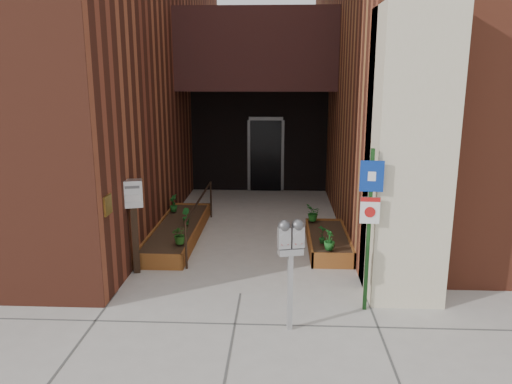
# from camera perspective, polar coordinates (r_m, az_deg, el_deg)

# --- Properties ---
(ground) EXTENTS (80.00, 80.00, 0.00)m
(ground) POSITION_cam_1_polar(r_m,az_deg,el_deg) (8.16, -1.81, -11.53)
(ground) COLOR #9E9991
(ground) RESTS_ON ground
(architecture) EXTENTS (20.00, 14.60, 10.00)m
(architecture) POSITION_cam_1_polar(r_m,az_deg,el_deg) (14.37, -0.46, 19.59)
(architecture) COLOR maroon
(architecture) RESTS_ON ground
(planter_left) EXTENTS (0.90, 3.60, 0.30)m
(planter_left) POSITION_cam_1_polar(r_m,az_deg,el_deg) (10.82, -8.92, -4.54)
(planter_left) COLOR brown
(planter_left) RESTS_ON ground
(planter_right) EXTENTS (0.80, 2.20, 0.30)m
(planter_right) POSITION_cam_1_polar(r_m,az_deg,el_deg) (10.18, 8.23, -5.68)
(planter_right) COLOR brown
(planter_right) RESTS_ON ground
(handrail) EXTENTS (0.04, 3.34, 0.90)m
(handrail) POSITION_cam_1_polar(r_m,az_deg,el_deg) (10.51, -6.42, -1.51)
(handrail) COLOR black
(handrail) RESTS_ON ground
(parking_meter) EXTENTS (0.37, 0.21, 1.58)m
(parking_meter) POSITION_cam_1_polar(r_m,az_deg,el_deg) (6.66, 3.99, -6.11)
(parking_meter) COLOR #AFAFB1
(parking_meter) RESTS_ON ground
(sign_post) EXTENTS (0.33, 0.09, 2.43)m
(sign_post) POSITION_cam_1_polar(r_m,az_deg,el_deg) (7.30, 12.86, -2.42)
(sign_post) COLOR #173E16
(sign_post) RESTS_ON ground
(payment_dropbox) EXTENTS (0.39, 0.33, 1.67)m
(payment_dropbox) POSITION_cam_1_polar(r_m,az_deg,el_deg) (8.83, -13.84, -1.62)
(payment_dropbox) COLOR black
(payment_dropbox) RESTS_ON ground
(shrub_left_a) EXTENTS (0.44, 0.44, 0.37)m
(shrub_left_a) POSITION_cam_1_polar(r_m,az_deg,el_deg) (9.54, -8.65, -4.80)
(shrub_left_a) COLOR #215418
(shrub_left_a) RESTS_ON planter_left
(shrub_left_b) EXTENTS (0.27, 0.27, 0.35)m
(shrub_left_b) POSITION_cam_1_polar(r_m,az_deg,el_deg) (10.73, -8.05, -2.75)
(shrub_left_b) COLOR #195A1F
(shrub_left_b) RESTS_ON planter_left
(shrub_left_c) EXTENTS (0.26, 0.26, 0.33)m
(shrub_left_c) POSITION_cam_1_polar(r_m,az_deg,el_deg) (11.75, -9.42, -1.42)
(shrub_left_c) COLOR #164F19
(shrub_left_c) RESTS_ON planter_left
(shrub_left_d) EXTENTS (0.30, 0.30, 0.41)m
(shrub_left_d) POSITION_cam_1_polar(r_m,az_deg,el_deg) (11.75, -9.40, -1.22)
(shrub_left_d) COLOR #1B5E1F
(shrub_left_d) RESTS_ON planter_left
(shrub_right_a) EXTENTS (0.25, 0.25, 0.37)m
(shrub_right_a) POSITION_cam_1_polar(r_m,az_deg,el_deg) (9.21, 8.38, -5.43)
(shrub_right_a) COLOR #19581E
(shrub_right_a) RESTS_ON planter_right
(shrub_right_b) EXTENTS (0.27, 0.27, 0.36)m
(shrub_right_b) POSITION_cam_1_polar(r_m,az_deg,el_deg) (9.52, 7.61, -4.81)
(shrub_right_b) COLOR #17531C
(shrub_right_b) RESTS_ON planter_right
(shrub_right_c) EXTENTS (0.35, 0.35, 0.37)m
(shrub_right_c) POSITION_cam_1_polar(r_m,az_deg,el_deg) (10.91, 6.55, -2.38)
(shrub_right_c) COLOR #1B611C
(shrub_right_c) RESTS_ON planter_right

